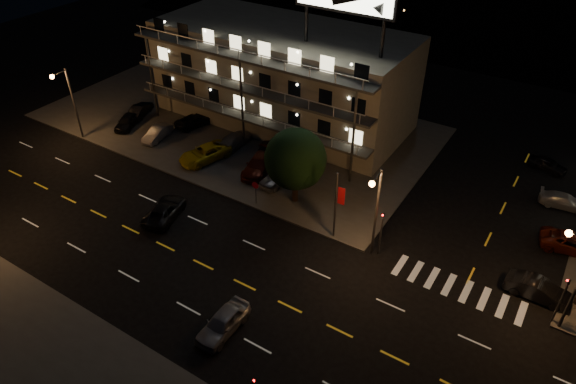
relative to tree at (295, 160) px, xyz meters
The scene contains 27 objects.
ground 11.75m from the tree, 88.13° to the right, with size 140.00×140.00×0.00m, color black.
curb_nw 16.95m from the tree, 146.29° to the left, with size 44.00×24.00×0.15m, color #3B3B38.
motel 16.17m from the tree, 126.44° to the left, with size 28.00×13.80×18.10m.
streetlight_nw 25.82m from the tree, behind, with size 0.44×1.92×8.00m.
streetlight_nc 9.36m from the tree, 18.49° to the right, with size 0.44×1.92×8.00m.
streetlight_ne 22.65m from the tree, ahead, with size 1.92×0.44×8.00m.
signal_nw 9.83m from the tree, 14.39° to the right, with size 0.20×0.27×4.60m.
signal_ne 22.55m from the tree, ahead, with size 0.27×0.20×4.60m.
banner_north 6.06m from the tree, 24.66° to the right, with size 0.83×0.16×6.40m.
stop_sign 4.41m from the tree, 138.64° to the right, with size 0.91×0.11×2.61m.
tree is the anchor object (origin of this frame).
lot_car_0 23.50m from the tree, behind, with size 1.65×4.10×1.40m, color black.
lot_car_1 18.78m from the tree, behind, with size 1.43×4.11×1.35m, color gray.
lot_car_2 11.81m from the tree, behind, with size 2.50×5.43×1.51m, color gold.
lot_car_3 6.80m from the tree, 158.32° to the left, with size 2.16×5.32×1.54m, color #54170C.
lot_car_4 4.71m from the tree, 150.95° to the left, with size 1.75×4.34×1.48m, color gray.
lot_car_5 24.66m from the tree, 169.41° to the left, with size 1.43×4.11×1.36m, color black.
lot_car_6 18.43m from the tree, 160.66° to the left, with size 2.08×4.51×1.25m, color black.
lot_car_7 12.12m from the tree, 154.82° to the left, with size 1.88×4.62×1.34m, color gray.
lot_car_8 8.74m from the tree, 143.43° to the left, with size 1.71×4.26×1.45m, color black.
lot_car_9 6.99m from the tree, 122.73° to the left, with size 1.40×4.01×1.32m, color #54170C.
side_car_0 21.28m from the tree, ahead, with size 1.61×4.61×1.52m, color black.
side_car_1 23.57m from the tree, 15.99° to the left, with size 2.38×5.16×1.43m, color #54170C.
side_car_2 24.40m from the tree, 30.46° to the left, with size 1.71×4.22×1.22m, color gray.
side_car_3 25.91m from the tree, 44.12° to the left, with size 1.48×3.68×1.25m, color black.
road_car_east 15.90m from the tree, 76.33° to the right, with size 1.81×4.49×1.53m, color gray.
road_car_west 12.11m from the tree, 136.05° to the right, with size 2.29×4.98×1.38m, color black.
Camera 1 is at (19.20, -21.06, 28.05)m, focal length 32.00 mm.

